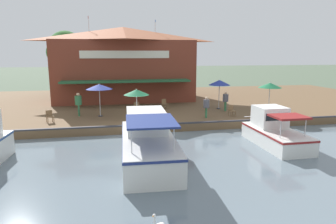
# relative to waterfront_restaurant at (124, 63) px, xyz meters

# --- Properties ---
(ground_plane) EXTENTS (220.00, 220.00, 0.00)m
(ground_plane) POSITION_rel_waterfront_restaurant_xyz_m (13.29, 0.92, -4.43)
(ground_plane) COLOR #4C5B47
(quay_deck) EXTENTS (22.00, 56.00, 0.60)m
(quay_deck) POSITION_rel_waterfront_restaurant_xyz_m (2.29, 0.92, -4.13)
(quay_deck) COLOR brown
(quay_deck) RESTS_ON ground
(quay_edge_fender) EXTENTS (0.20, 50.40, 0.10)m
(quay_edge_fender) POSITION_rel_waterfront_restaurant_xyz_m (13.19, 0.92, -3.78)
(quay_edge_fender) COLOR #2D2D33
(quay_edge_fender) RESTS_ON quay_deck
(waterfront_restaurant) EXTENTS (10.45, 14.51, 8.58)m
(waterfront_restaurant) POSITION_rel_waterfront_restaurant_xyz_m (0.00, 0.00, 0.00)
(waterfront_restaurant) COLOR brown
(waterfront_restaurant) RESTS_ON quay_deck
(patio_umbrella_mid_patio_left) EXTENTS (1.86, 1.86, 2.51)m
(patio_umbrella_mid_patio_left) POSITION_rel_waterfront_restaurant_xyz_m (10.65, 11.24, -1.56)
(patio_umbrella_mid_patio_left) COLOR #B7B7B7
(patio_umbrella_mid_patio_left) RESTS_ON quay_deck
(patio_umbrella_by_entrance) EXTENTS (2.03, 2.03, 2.54)m
(patio_umbrella_by_entrance) POSITION_rel_waterfront_restaurant_xyz_m (9.49, -2.32, -1.53)
(patio_umbrella_by_entrance) COLOR #B7B7B7
(patio_umbrella_by_entrance) RESTS_ON quay_deck
(patio_umbrella_back_row) EXTENTS (1.82, 1.82, 2.32)m
(patio_umbrella_back_row) POSITION_rel_waterfront_restaurant_xyz_m (11.52, 0.35, -1.76)
(patio_umbrella_back_row) COLOR #B7B7B7
(patio_umbrella_back_row) RESTS_ON quay_deck
(patio_umbrella_far_corner) EXTENTS (1.88, 1.88, 2.59)m
(patio_umbrella_far_corner) POSITION_rel_waterfront_restaurant_xyz_m (8.15, 7.86, -1.52)
(patio_umbrella_far_corner) COLOR #B7B7B7
(patio_umbrella_far_corner) RESTS_ON quay_deck
(cafe_chair_mid_patio) EXTENTS (0.56, 0.56, 0.85)m
(cafe_chair_mid_patio) POSITION_rel_waterfront_restaurant_xyz_m (7.18, 3.17, -3.35)
(cafe_chair_mid_patio) COLOR brown
(cafe_chair_mid_patio) RESTS_ON quay_deck
(cafe_chair_far_corner_seat) EXTENTS (0.53, 0.53, 0.85)m
(cafe_chair_far_corner_seat) POSITION_rel_waterfront_restaurant_xyz_m (8.53, 0.56, -3.35)
(cafe_chair_far_corner_seat) COLOR brown
(cafe_chair_far_corner_seat) RESTS_ON quay_deck
(cafe_chair_under_first_umbrella) EXTENTS (0.58, 0.58, 0.85)m
(cafe_chair_under_first_umbrella) POSITION_rel_waterfront_restaurant_xyz_m (10.88, -5.79, -3.35)
(cafe_chair_under_first_umbrella) COLOR brown
(cafe_chair_under_first_umbrella) RESTS_ON quay_deck
(cafe_chair_beside_entrance) EXTENTS (0.50, 0.50, 0.85)m
(cafe_chair_beside_entrance) POSITION_rel_waterfront_restaurant_xyz_m (11.29, 7.74, -3.35)
(cafe_chair_beside_entrance) COLOR brown
(cafe_chair_beside_entrance) RESTS_ON quay_deck
(person_mid_patio) EXTENTS (0.51, 0.51, 1.82)m
(person_mid_patio) POSITION_rel_waterfront_restaurant_xyz_m (9.00, -3.97, -2.67)
(person_mid_patio) COLOR #337547
(person_mid_patio) RESTS_ON quay_deck
(person_at_quay_edge) EXTENTS (0.45, 0.45, 1.59)m
(person_at_quay_edge) POSITION_rel_waterfront_restaurant_xyz_m (11.53, 5.60, -2.84)
(person_at_quay_edge) COLOR #337547
(person_at_quay_edge) RESTS_ON quay_deck
(person_near_entrance) EXTENTS (0.47, 0.47, 1.65)m
(person_near_entrance) POSITION_rel_waterfront_restaurant_xyz_m (9.22, 8.05, -2.80)
(person_near_entrance) COLOR #337547
(person_near_entrance) RESTS_ON quay_deck
(motorboat_far_downstream) EXTENTS (5.60, 2.17, 2.19)m
(motorboat_far_downstream) POSITION_rel_waterfront_restaurant_xyz_m (16.86, 7.96, -3.61)
(motorboat_far_downstream) COLOR white
(motorboat_far_downstream) RESTS_ON river_water
(motorboat_mid_row) EXTENTS (8.35, 2.85, 2.47)m
(motorboat_mid_row) POSITION_rel_waterfront_restaurant_xyz_m (17.73, 0.32, -3.46)
(motorboat_mid_row) COLOR silver
(motorboat_mid_row) RESTS_ON river_water
(tree_behind_restaurant) EXTENTS (4.60, 4.38, 7.57)m
(tree_behind_restaurant) POSITION_rel_waterfront_restaurant_xyz_m (-6.48, -6.90, 1.41)
(tree_behind_restaurant) COLOR brown
(tree_behind_restaurant) RESTS_ON quay_deck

